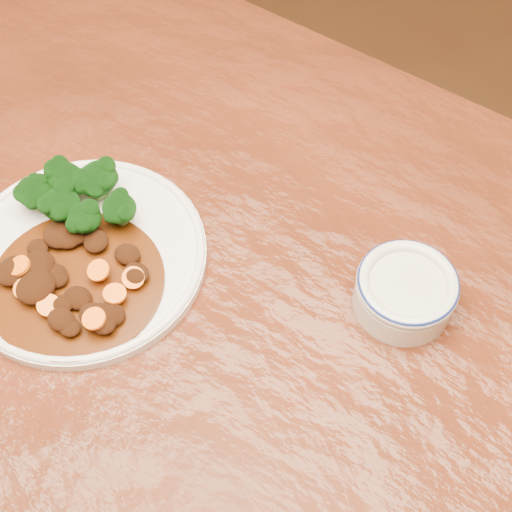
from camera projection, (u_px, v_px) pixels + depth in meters
The scene contains 6 objects.
ground at pixel (228, 504), 1.37m from camera, with size 4.00×4.00×0.00m, color #4E2413.
dining_table at pixel (210, 346), 0.82m from camera, with size 1.50×0.90×0.75m.
dinner_plate at pixel (83, 255), 0.78m from camera, with size 0.27×0.27×0.02m.
broccoli_florets at pixel (80, 193), 0.79m from camera, with size 0.13×0.10×0.05m.
mince_stew at pixel (72, 278), 0.75m from camera, with size 0.19×0.19×0.03m.
dip_bowl at pixel (405, 291), 0.74m from camera, with size 0.11×0.11×0.05m.
Camera 1 is at (0.26, -0.27, 1.41)m, focal length 50.00 mm.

